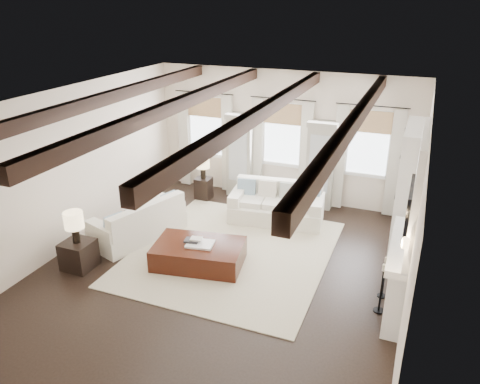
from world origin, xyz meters
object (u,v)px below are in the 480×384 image
at_px(sofa_left, 140,223).
at_px(side_table_front, 79,255).
at_px(sofa_back, 277,206).
at_px(ottoman, 199,254).
at_px(side_table_back, 204,188).

relative_size(sofa_left, side_table_front, 4.01).
relative_size(sofa_back, ottoman, 1.31).
bearing_deg(sofa_back, side_table_front, -130.47).
xyz_separation_m(sofa_back, side_table_back, (-2.09, 0.49, -0.08)).
relative_size(ottoman, side_table_front, 3.07).
xyz_separation_m(sofa_left, side_table_back, (0.33, 2.39, -0.06)).
distance_m(ottoman, side_table_front, 2.26).
relative_size(ottoman, side_table_back, 2.99).
xyz_separation_m(sofa_left, side_table_front, (-0.42, -1.43, -0.07)).
bearing_deg(side_table_front, sofa_back, 49.53).
bearing_deg(sofa_left, side_table_back, 82.16).
bearing_deg(side_table_front, side_table_back, 78.89).
xyz_separation_m(sofa_back, ottoman, (-0.79, -2.41, -0.14)).
bearing_deg(sofa_left, sofa_back, 38.16).
height_order(sofa_left, side_table_back, sofa_left).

